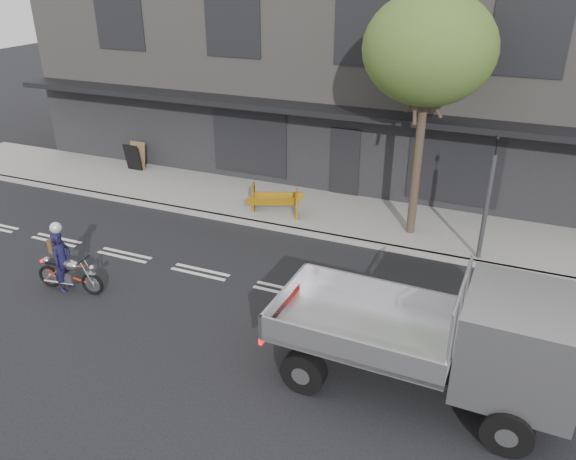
# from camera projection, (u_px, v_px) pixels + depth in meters

# --- Properties ---
(ground) EXTENTS (80.00, 80.00, 0.00)m
(ground) POSITION_uv_depth(u_px,v_px,m) (285.00, 291.00, 13.76)
(ground) COLOR black
(ground) RESTS_ON ground
(sidewalk) EXTENTS (32.00, 3.20, 0.15)m
(sidewalk) POSITION_uv_depth(u_px,v_px,m) (343.00, 215.00, 17.63)
(sidewalk) COLOR gray
(sidewalk) RESTS_ON ground
(kerb) EXTENTS (32.00, 0.20, 0.15)m
(kerb) POSITION_uv_depth(u_px,v_px,m) (327.00, 236.00, 16.30)
(kerb) COLOR gray
(kerb) RESTS_ON ground
(building_main) EXTENTS (26.00, 10.00, 8.00)m
(building_main) POSITION_uv_depth(u_px,v_px,m) (400.00, 56.00, 21.40)
(building_main) COLOR slate
(building_main) RESTS_ON ground
(street_tree) EXTENTS (3.40, 3.40, 6.74)m
(street_tree) POSITION_uv_depth(u_px,v_px,m) (429.00, 50.00, 14.19)
(street_tree) COLOR #382B21
(street_tree) RESTS_ON ground
(traffic_light_pole) EXTENTS (0.12, 0.12, 3.50)m
(traffic_light_pole) POSITION_uv_depth(u_px,v_px,m) (487.00, 205.00, 14.37)
(traffic_light_pole) COLOR #2D2D30
(traffic_light_pole) RESTS_ON ground
(motorcycle) EXTENTS (1.82, 0.53, 0.94)m
(motorcycle) POSITION_uv_depth(u_px,v_px,m) (69.00, 273.00, 13.59)
(motorcycle) COLOR black
(motorcycle) RESTS_ON ground
(rider) EXTENTS (0.42, 0.60, 1.55)m
(rider) POSITION_uv_depth(u_px,v_px,m) (62.00, 261.00, 13.52)
(rider) COLOR black
(rider) RESTS_ON ground
(flatbed_ute) EXTENTS (5.38, 2.35, 2.47)m
(flatbed_ute) POSITION_uv_depth(u_px,v_px,m) (488.00, 341.00, 9.66)
(flatbed_ute) COLOR black
(flatbed_ute) RESTS_ON ground
(construction_barrier) EXTENTS (1.70, 1.15, 0.88)m
(construction_barrier) POSITION_uv_depth(u_px,v_px,m) (272.00, 203.00, 17.25)
(construction_barrier) COLOR #FFAC0D
(construction_barrier) RESTS_ON sidewalk
(sandwich_board) EXTENTS (0.64, 0.43, 1.02)m
(sandwich_board) POSITION_uv_depth(u_px,v_px,m) (133.00, 158.00, 20.95)
(sandwich_board) COLOR black
(sandwich_board) RESTS_ON sidewalk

